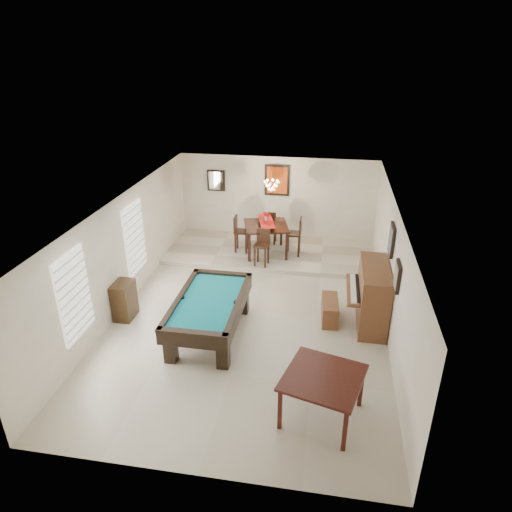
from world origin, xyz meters
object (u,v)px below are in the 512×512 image
(pool_table, at_px, (210,318))
(dining_chair_south, at_px, (262,248))
(dining_table, at_px, (266,237))
(upright_piano, at_px, (365,295))
(apothecary_chest, at_px, (124,300))
(flower_vase, at_px, (266,216))
(dining_chair_north, at_px, (270,227))
(dining_chair_west, at_px, (242,234))
(chandelier, at_px, (272,182))
(dining_chair_east, at_px, (294,237))
(piano_bench, at_px, (330,310))
(square_table, at_px, (322,397))

(pool_table, relative_size, dining_chair_south, 2.51)
(dining_table, bearing_deg, upright_piano, -48.92)
(upright_piano, distance_m, dining_chair_south, 3.46)
(upright_piano, distance_m, apothecary_chest, 5.35)
(flower_vase, distance_m, dining_chair_south, 1.01)
(dining_chair_north, relative_size, dining_chair_west, 0.97)
(pool_table, bearing_deg, chandelier, 80.49)
(apothecary_chest, bearing_deg, chandelier, 54.48)
(dining_chair_south, bearing_deg, flower_vase, 97.58)
(apothecary_chest, height_order, flower_vase, flower_vase)
(dining_chair_east, bearing_deg, dining_chair_north, -133.55)
(dining_chair_south, height_order, dining_chair_east, dining_chair_east)
(pool_table, relative_size, dining_chair_east, 2.27)
(piano_bench, relative_size, dining_chair_south, 0.89)
(apothecary_chest, xyz_separation_m, chandelier, (2.78, 3.89, 1.76))
(flower_vase, height_order, dining_chair_west, flower_vase)
(dining_table, relative_size, chandelier, 1.99)
(dining_chair_south, height_order, chandelier, chandelier)
(dining_chair_east, bearing_deg, apothecary_chest, -42.52)
(piano_bench, bearing_deg, pool_table, -158.07)
(square_table, relative_size, dining_chair_east, 1.09)
(pool_table, height_order, dining_table, dining_table)
(apothecary_chest, height_order, dining_table, dining_table)
(pool_table, height_order, dining_chair_south, dining_chair_south)
(apothecary_chest, bearing_deg, dining_table, 54.42)
(flower_vase, bearing_deg, upright_piano, -48.92)
(square_table, bearing_deg, dining_chair_south, 109.10)
(square_table, xyz_separation_m, dining_chair_north, (-1.81, 6.83, 0.22))
(dining_chair_east, distance_m, chandelier, 1.67)
(chandelier, bearing_deg, upright_piano, -51.74)
(upright_piano, distance_m, piano_bench, 0.86)
(piano_bench, distance_m, dining_chair_east, 3.32)
(piano_bench, height_order, dining_chair_east, dining_chair_east)
(piano_bench, xyz_separation_m, chandelier, (-1.78, 3.24, 1.95))
(square_table, height_order, flower_vase, flower_vase)
(flower_vase, height_order, dining_chair_south, flower_vase)
(piano_bench, distance_m, dining_chair_south, 2.99)
(pool_table, relative_size, apothecary_chest, 2.88)
(dining_chair_north, bearing_deg, dining_chair_west, 45.68)
(piano_bench, height_order, flower_vase, flower_vase)
(dining_chair_west, xyz_separation_m, chandelier, (0.83, 0.15, 1.55))
(dining_chair_south, distance_m, chandelier, 1.85)
(pool_table, relative_size, dining_chair_west, 2.37)
(dining_chair_east, bearing_deg, pool_table, -18.62)
(piano_bench, distance_m, dining_chair_west, 4.07)
(pool_table, relative_size, upright_piano, 1.54)
(dining_table, xyz_separation_m, dining_chair_west, (-0.72, 0.02, 0.04))
(pool_table, xyz_separation_m, upright_piano, (3.24, 1.04, 0.26))
(dining_chair_north, height_order, dining_chair_west, dining_chair_west)
(flower_vase, bearing_deg, dining_chair_west, 178.28)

